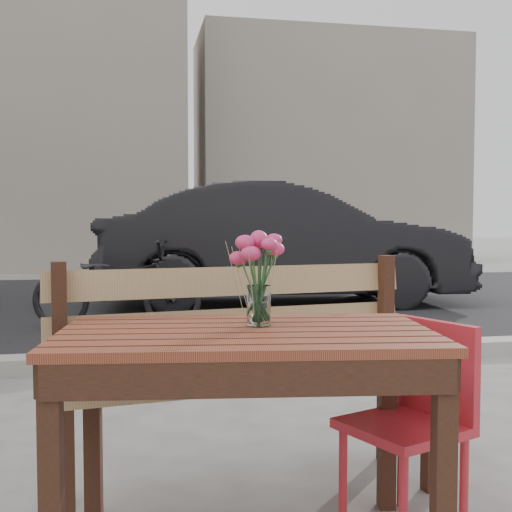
% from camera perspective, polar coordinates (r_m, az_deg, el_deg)
% --- Properties ---
extents(street, '(30.00, 8.12, 0.12)m').
position_cam_1_polar(street, '(7.02, -8.92, -5.82)').
color(street, black).
rests_on(street, ground).
extents(backdrop_buildings, '(15.50, 4.00, 8.00)m').
position_cam_1_polar(backdrop_buildings, '(16.46, -9.58, 11.70)').
color(backdrop_buildings, gray).
rests_on(backdrop_buildings, ground).
extents(main_table, '(1.29, 0.86, 0.75)m').
position_cam_1_polar(main_table, '(2.14, -0.89, -9.85)').
color(main_table, '#5C2318').
rests_on(main_table, ground).
extents(main_bench, '(1.62, 0.69, 0.97)m').
position_cam_1_polar(main_bench, '(2.65, -1.14, -8.11)').
color(main_bench, '#A18353').
rests_on(main_bench, ground).
extents(red_chair, '(0.48, 0.48, 0.74)m').
position_cam_1_polar(red_chair, '(2.44, 14.12, -13.04)').
color(red_chair, red).
rests_on(red_chair, ground).
extents(main_vase, '(0.18, 0.18, 0.32)m').
position_cam_1_polar(main_vase, '(2.18, 0.25, -0.95)').
color(main_vase, white).
rests_on(main_vase, main_table).
extents(parked_car, '(4.93, 1.94, 1.60)m').
position_cam_1_polar(parked_car, '(8.58, 2.32, 0.98)').
color(parked_car, black).
rests_on(parked_car, ground).
extents(bicycle, '(1.85, 0.99, 0.93)m').
position_cam_1_polar(bicycle, '(6.78, -12.30, -2.47)').
color(bicycle, black).
rests_on(bicycle, ground).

